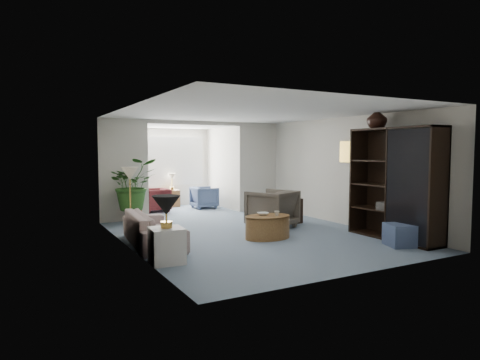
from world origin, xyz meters
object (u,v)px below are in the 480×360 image
sofa (153,228)px  ottoman (401,235)px  table_lamp (166,205)px  floor_lamp (130,174)px  framed_picture (350,152)px  sunroom_table (172,198)px  coffee_bowl (263,214)px  sunroom_chair_blue (204,197)px  plant_pot (134,217)px  sunroom_chair_maroon (156,200)px  side_table_dark (290,211)px  coffee_cup (277,213)px  entertainment_cabinet (395,184)px  end_table (167,245)px  coffee_table (268,227)px  cabinet_urn (377,118)px  wingback_chair (272,209)px

sofa → ottoman: (3.93, -2.29, -0.10)m
table_lamp → floor_lamp: size_ratio=1.22×
framed_picture → sunroom_table: 5.80m
coffee_bowl → sunroom_chair_blue: size_ratio=0.32×
plant_pot → sunroom_chair_maroon: sunroom_chair_maroon is taller
framed_picture → side_table_dark: (-0.96, 0.97, -1.41)m
coffee_cup → entertainment_cabinet: entertainment_cabinet is taller
framed_picture → sunroom_table: framed_picture is taller
end_table → sunroom_table: (2.23, 6.09, -0.02)m
coffee_table → coffee_bowl: coffee_bowl is taller
framed_picture → coffee_bowl: 2.70m
side_table_dark → cabinet_urn: bearing=-69.8°
table_lamp → ottoman: table_lamp is taller
wingback_chair → sunroom_chair_maroon: 3.95m
sofa → coffee_table: sofa is taller
wingback_chair → entertainment_cabinet: entertainment_cabinet is taller
wingback_chair → sunroom_chair_maroon: size_ratio=1.29×
sofa → coffee_table: size_ratio=2.14×
sofa → entertainment_cabinet: bearing=-108.3°
sunroom_chair_maroon → sunroom_chair_blue: bearing=91.5°
cabinet_urn → wingback_chair: bearing=130.5°
coffee_cup → framed_picture: bearing=8.9°
coffee_bowl → sunroom_table: (-0.06, 5.20, -0.22)m
side_table_dark → sunroom_table: 4.35m
framed_picture → table_lamp: size_ratio=1.14×
wingback_chair → floor_lamp: bearing=-39.9°
table_lamp → side_table_dark: 4.29m
sofa → cabinet_urn: bearing=-102.3°
ottoman → sunroom_chair_maroon: (-2.64, 6.27, 0.13)m
floor_lamp → coffee_bowl: size_ratio=1.62×
framed_picture → entertainment_cabinet: (-0.23, -1.50, -0.61)m
end_table → sunroom_chair_blue: size_ratio=0.78×
coffee_bowl → entertainment_cabinet: size_ratio=0.10×
sunroom_chair_maroon → sofa: bearing=-16.3°
framed_picture → cabinet_urn: cabinet_urn is taller
floor_lamp → coffee_bowl: floor_lamp is taller
framed_picture → end_table: (-4.70, -1.04, -1.43)m
entertainment_cabinet → coffee_bowl: bearing=148.1°
coffee_table → end_table: bearing=-161.4°
cabinet_urn → sunroom_table: 6.79m
side_table_dark → table_lamp: bearing=-151.8°
end_table → coffee_table: size_ratio=0.58×
plant_pot → sunroom_chair_blue: 3.02m
coffee_cup → sunroom_chair_maroon: size_ratio=0.14×
floor_lamp → entertainment_cabinet: entertainment_cabinet is taller
end_table → floor_lamp: bearing=88.0°
sofa → sunroom_table: bearing=-18.4°
side_table_dark → coffee_cup: bearing=-133.3°
sofa → table_lamp: 1.49m
coffee_bowl → ottoman: coffee_bowl is taller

